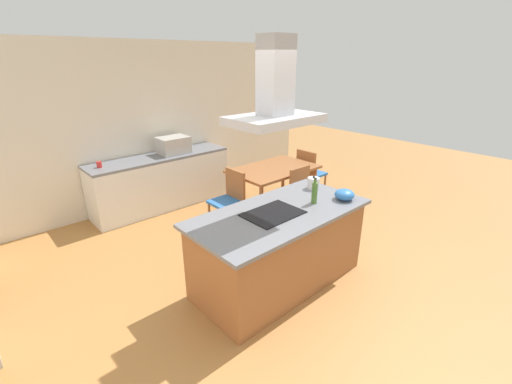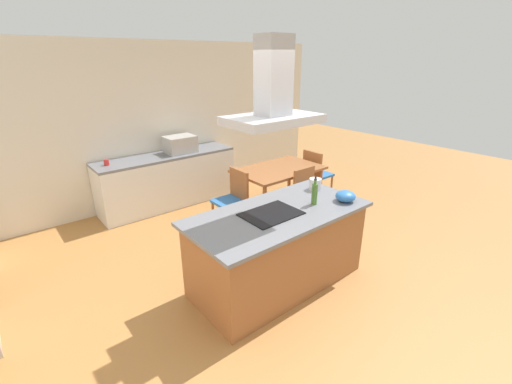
{
  "view_description": "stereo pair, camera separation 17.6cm",
  "coord_description": "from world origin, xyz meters",
  "px_view_note": "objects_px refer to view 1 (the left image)",
  "views": [
    {
      "loc": [
        -2.43,
        -2.3,
        2.44
      ],
      "look_at": [
        0.01,
        0.4,
        1.0
      ],
      "focal_mm": 24.04,
      "sensor_mm": 36.0,
      "label": 1
    },
    {
      "loc": [
        -2.3,
        -2.42,
        2.44
      ],
      "look_at": [
        0.01,
        0.4,
        1.0
      ],
      "focal_mm": 24.04,
      "sensor_mm": 36.0,
      "label": 2
    }
  ],
  "objects_px": {
    "mixing_bowl": "(344,195)",
    "chair_at_right_end": "(309,170)",
    "chair_facing_island": "(304,193)",
    "countertop_microwave": "(173,145)",
    "coffee_mug_red": "(99,165)",
    "tea_kettle": "(313,183)",
    "chair_at_left_end": "(230,196)",
    "olive_oil_bottle": "(314,192)",
    "cooktop": "(273,214)",
    "range_hood": "(275,96)",
    "dining_table": "(274,173)"
  },
  "relations": [
    {
      "from": "mixing_bowl",
      "to": "chair_at_right_end",
      "type": "xyz_separation_m",
      "value": [
        1.5,
        1.74,
        -0.45
      ]
    },
    {
      "from": "chair_facing_island",
      "to": "mixing_bowl",
      "type": "bearing_deg",
      "value": -118.58
    },
    {
      "from": "countertop_microwave",
      "to": "chair_facing_island",
      "type": "bearing_deg",
      "value": -64.03
    },
    {
      "from": "mixing_bowl",
      "to": "chair_facing_island",
      "type": "height_order",
      "value": "mixing_bowl"
    },
    {
      "from": "mixing_bowl",
      "to": "coffee_mug_red",
      "type": "distance_m",
      "value": 3.58
    },
    {
      "from": "tea_kettle",
      "to": "chair_at_left_end",
      "type": "relative_size",
      "value": 0.23
    },
    {
      "from": "olive_oil_bottle",
      "to": "mixing_bowl",
      "type": "relative_size",
      "value": 1.31
    },
    {
      "from": "cooktop",
      "to": "coffee_mug_red",
      "type": "relative_size",
      "value": 6.67
    },
    {
      "from": "chair_at_right_end",
      "to": "range_hood",
      "type": "bearing_deg",
      "value": -148.48
    },
    {
      "from": "tea_kettle",
      "to": "chair_at_left_end",
      "type": "distance_m",
      "value": 1.39
    },
    {
      "from": "mixing_bowl",
      "to": "chair_at_left_end",
      "type": "xyz_separation_m",
      "value": [
        -0.33,
        1.74,
        -0.45
      ]
    },
    {
      "from": "cooktop",
      "to": "chair_at_left_end",
      "type": "bearing_deg",
      "value": 69.12
    },
    {
      "from": "chair_facing_island",
      "to": "range_hood",
      "type": "distance_m",
      "value": 2.31
    },
    {
      "from": "chair_facing_island",
      "to": "range_hood",
      "type": "relative_size",
      "value": 0.99
    },
    {
      "from": "olive_oil_bottle",
      "to": "chair_at_left_end",
      "type": "bearing_deg",
      "value": 89.77
    },
    {
      "from": "dining_table",
      "to": "chair_facing_island",
      "type": "height_order",
      "value": "chair_facing_island"
    },
    {
      "from": "tea_kettle",
      "to": "chair_at_right_end",
      "type": "distance_m",
      "value": 2.0
    },
    {
      "from": "cooktop",
      "to": "countertop_microwave",
      "type": "bearing_deg",
      "value": 80.89
    },
    {
      "from": "coffee_mug_red",
      "to": "mixing_bowl",
      "type": "bearing_deg",
      "value": -62.25
    },
    {
      "from": "chair_at_left_end",
      "to": "range_hood",
      "type": "xyz_separation_m",
      "value": [
        -0.56,
        -1.47,
        1.59
      ]
    },
    {
      "from": "chair_at_right_end",
      "to": "tea_kettle",
      "type": "bearing_deg",
      "value": -139.44
    },
    {
      "from": "olive_oil_bottle",
      "to": "range_hood",
      "type": "relative_size",
      "value": 0.33
    },
    {
      "from": "olive_oil_bottle",
      "to": "chair_at_right_end",
      "type": "xyz_separation_m",
      "value": [
        1.84,
        1.57,
        -0.52
      ]
    },
    {
      "from": "cooktop",
      "to": "range_hood",
      "type": "xyz_separation_m",
      "value": [
        0.0,
        0.0,
        1.2
      ]
    },
    {
      "from": "countertop_microwave",
      "to": "chair_at_left_end",
      "type": "bearing_deg",
      "value": -86.05
    },
    {
      "from": "countertop_microwave",
      "to": "range_hood",
      "type": "xyz_separation_m",
      "value": [
        -0.46,
        -2.88,
        1.06
      ]
    },
    {
      "from": "chair_at_right_end",
      "to": "chair_facing_island",
      "type": "relative_size",
      "value": 1.0
    },
    {
      "from": "tea_kettle",
      "to": "range_hood",
      "type": "height_order",
      "value": "range_hood"
    },
    {
      "from": "chair_at_left_end",
      "to": "chair_facing_island",
      "type": "bearing_deg",
      "value": -36.01
    },
    {
      "from": "tea_kettle",
      "to": "chair_at_right_end",
      "type": "relative_size",
      "value": 0.23
    },
    {
      "from": "chair_at_left_end",
      "to": "range_hood",
      "type": "height_order",
      "value": "range_hood"
    },
    {
      "from": "coffee_mug_red",
      "to": "chair_at_right_end",
      "type": "height_order",
      "value": "coffee_mug_red"
    },
    {
      "from": "coffee_mug_red",
      "to": "chair_at_left_end",
      "type": "bearing_deg",
      "value": -46.94
    },
    {
      "from": "tea_kettle",
      "to": "countertop_microwave",
      "type": "bearing_deg",
      "value": 99.49
    },
    {
      "from": "cooktop",
      "to": "range_hood",
      "type": "relative_size",
      "value": 0.67
    },
    {
      "from": "countertop_microwave",
      "to": "dining_table",
      "type": "bearing_deg",
      "value": -54.39
    },
    {
      "from": "cooktop",
      "to": "chair_at_left_end",
      "type": "xyz_separation_m",
      "value": [
        0.56,
        1.47,
        -0.4
      ]
    },
    {
      "from": "tea_kettle",
      "to": "chair_at_right_end",
      "type": "xyz_separation_m",
      "value": [
        1.48,
        1.27,
        -0.46
      ]
    },
    {
      "from": "mixing_bowl",
      "to": "chair_at_left_end",
      "type": "relative_size",
      "value": 0.26
    },
    {
      "from": "olive_oil_bottle",
      "to": "chair_facing_island",
      "type": "xyz_separation_m",
      "value": [
        0.92,
        0.9,
        -0.52
      ]
    },
    {
      "from": "mixing_bowl",
      "to": "range_hood",
      "type": "relative_size",
      "value": 0.25
    },
    {
      "from": "chair_at_right_end",
      "to": "chair_facing_island",
      "type": "xyz_separation_m",
      "value": [
        -0.92,
        -0.67,
        0.0
      ]
    },
    {
      "from": "cooktop",
      "to": "chair_at_left_end",
      "type": "distance_m",
      "value": 1.62
    },
    {
      "from": "countertop_microwave",
      "to": "chair_facing_island",
      "type": "xyz_separation_m",
      "value": [
        1.01,
        -2.08,
        -0.53
      ]
    },
    {
      "from": "mixing_bowl",
      "to": "countertop_microwave",
      "type": "distance_m",
      "value": 3.18
    },
    {
      "from": "mixing_bowl",
      "to": "range_hood",
      "type": "xyz_separation_m",
      "value": [
        -0.89,
        0.27,
        1.14
      ]
    },
    {
      "from": "coffee_mug_red",
      "to": "chair_facing_island",
      "type": "xyz_separation_m",
      "value": [
        2.25,
        -2.1,
        -0.44
      ]
    },
    {
      "from": "cooktop",
      "to": "olive_oil_bottle",
      "type": "xyz_separation_m",
      "value": [
        0.55,
        -0.1,
        0.12
      ]
    },
    {
      "from": "chair_facing_island",
      "to": "chair_at_left_end",
      "type": "bearing_deg",
      "value": 143.99
    },
    {
      "from": "tea_kettle",
      "to": "dining_table",
      "type": "height_order",
      "value": "tea_kettle"
    }
  ]
}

